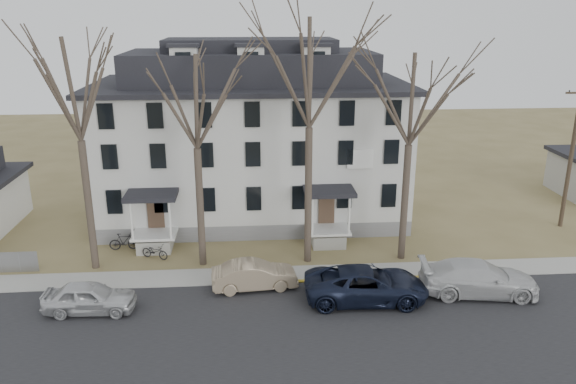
{
  "coord_description": "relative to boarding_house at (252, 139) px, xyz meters",
  "views": [
    {
      "loc": [
        -2.28,
        -19.66,
        13.82
      ],
      "look_at": [
        -0.19,
        9.0,
        4.47
      ],
      "focal_mm": 35.0,
      "sensor_mm": 36.0,
      "label": 1
    }
  ],
  "objects": [
    {
      "name": "bicycle_right",
      "position": [
        -7.85,
        -5.89,
        -4.85
      ],
      "size": [
        1.79,
        0.59,
        1.06
      ],
      "primitive_type": "imported",
      "rotation": [
        0.0,
        0.0,
        1.63
      ],
      "color": "black",
      "rests_on": "ground"
    },
    {
      "name": "boarding_house",
      "position": [
        0.0,
        0.0,
        0.0
      ],
      "size": [
        20.8,
        12.36,
        12.05
      ],
      "color": "slate",
      "rests_on": "ground"
    },
    {
      "name": "far_sidewalk",
      "position": [
        2.0,
        -9.95,
        -5.38
      ],
      "size": [
        120.0,
        2.0,
        0.08
      ],
      "primitive_type": "cube",
      "color": "#A09F97",
      "rests_on": "ground"
    },
    {
      "name": "car_tan",
      "position": [
        -0.11,
        -11.35,
        -4.65
      ],
      "size": [
        4.53,
        1.96,
        1.45
      ],
      "primitive_type": "imported",
      "rotation": [
        0.0,
        0.0,
        1.67
      ],
      "color": "tan",
      "rests_on": "ground"
    },
    {
      "name": "ground",
      "position": [
        2.0,
        -17.95,
        -5.38
      ],
      "size": [
        120.0,
        120.0,
        0.0
      ],
      "primitive_type": "plane",
      "color": "olive",
      "rests_on": "ground"
    },
    {
      "name": "tree_mid_right",
      "position": [
        8.5,
        -8.15,
        4.22
      ],
      "size": [
        7.8,
        7.8,
        12.74
      ],
      "color": "#473B31",
      "rests_on": "ground"
    },
    {
      "name": "car_white",
      "position": [
        11.21,
        -12.76,
        -4.52
      ],
      "size": [
        6.16,
        3.09,
        1.72
      ],
      "primitive_type": "imported",
      "rotation": [
        0.0,
        0.0,
        1.45
      ],
      "color": "silver",
      "rests_on": "ground"
    },
    {
      "name": "tree_far_left",
      "position": [
        -9.0,
        -8.15,
        4.96
      ],
      "size": [
        8.4,
        8.4,
        13.72
      ],
      "color": "#473B31",
      "rests_on": "ground"
    },
    {
      "name": "tree_center",
      "position": [
        3.0,
        -8.15,
        5.71
      ],
      "size": [
        9.0,
        9.0,
        14.7
      ],
      "color": "#473B31",
      "rests_on": "ground"
    },
    {
      "name": "yellow_curb",
      "position": [
        7.0,
        -10.85,
        -5.38
      ],
      "size": [
        14.0,
        0.25,
        0.06
      ],
      "primitive_type": "cube",
      "color": "gold",
      "rests_on": "ground"
    },
    {
      "name": "bicycle_left",
      "position": [
        -5.82,
        -7.29,
        -4.93
      ],
      "size": [
        1.78,
        1.25,
        0.89
      ],
      "primitive_type": "imported",
      "rotation": [
        0.0,
        0.0,
        1.13
      ],
      "color": "black",
      "rests_on": "ground"
    },
    {
      "name": "utility_pole_far",
      "position": [
        20.5,
        -3.95,
        -0.47
      ],
      "size": [
        2.0,
        0.28,
        9.5
      ],
      "color": "#3D3023",
      "rests_on": "ground"
    },
    {
      "name": "car_silver",
      "position": [
        -7.98,
        -13.16,
        -4.64
      ],
      "size": [
        4.4,
        1.9,
        1.48
      ],
      "primitive_type": "imported",
      "rotation": [
        0.0,
        0.0,
        1.53
      ],
      "color": "silver",
      "rests_on": "ground"
    },
    {
      "name": "tree_mid_left",
      "position": [
        -3.0,
        -8.15,
        4.22
      ],
      "size": [
        7.8,
        7.8,
        12.74
      ],
      "color": "#473B31",
      "rests_on": "ground"
    },
    {
      "name": "car_navy",
      "position": [
        5.39,
        -13.01,
        -4.53
      ],
      "size": [
        6.22,
        3.06,
        1.7
      ],
      "primitive_type": "imported",
      "rotation": [
        0.0,
        0.0,
        1.53
      ],
      "color": "black",
      "rests_on": "ground"
    },
    {
      "name": "main_road",
      "position": [
        2.0,
        -15.95,
        -5.38
      ],
      "size": [
        120.0,
        10.0,
        0.04
      ],
      "primitive_type": "cube",
      "color": "#27272A",
      "rests_on": "ground"
    }
  ]
}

